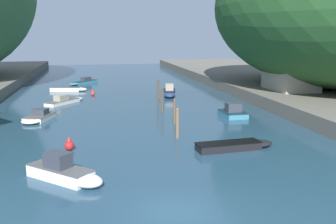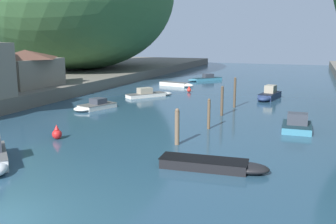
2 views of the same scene
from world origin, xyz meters
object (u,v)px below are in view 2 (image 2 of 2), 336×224
at_px(boat_white_cruiser, 94,106).
at_px(boat_far_upstream, 150,94).
at_px(boat_small_dinghy, 204,79).
at_px(channel_buoy_near, 189,90).
at_px(boat_near_quay, 297,125).
at_px(boat_moored_right, 178,84).
at_px(boat_far_right_bank, 217,165).
at_px(boat_navy_launch, 269,95).
at_px(boathouse_shed, 26,68).
at_px(channel_buoy_far, 57,133).

bearing_deg(boat_white_cruiser, boat_far_upstream, -83.39).
height_order(boat_small_dinghy, channel_buoy_near, boat_small_dinghy).
distance_m(boat_white_cruiser, boat_near_quay, 19.76).
bearing_deg(boat_moored_right, boat_small_dinghy, -179.98).
distance_m(boat_moored_right, boat_far_right_bank, 35.75).
bearing_deg(boat_navy_launch, boat_far_right_bank, 101.05).
xyz_separation_m(boathouse_shed, boat_far_right_bank, (26.71, -15.71, -3.39)).
distance_m(boat_far_upstream, boat_small_dinghy, 18.96).
relative_size(boat_small_dinghy, channel_buoy_near, 6.84).
distance_m(boathouse_shed, boat_near_quay, 30.99).
bearing_deg(boat_near_quay, channel_buoy_far, -152.24).
bearing_deg(boat_white_cruiser, boat_moored_right, -76.93).
relative_size(channel_buoy_near, channel_buoy_far, 0.80).
bearing_deg(channel_buoy_far, boat_moored_right, 93.07).
bearing_deg(channel_buoy_far, boat_small_dinghy, 89.79).
xyz_separation_m(boat_far_upstream, channel_buoy_far, (1.60, -20.30, 0.07)).
relative_size(boat_near_quay, channel_buoy_far, 3.90).
height_order(boat_navy_launch, boat_far_upstream, boat_navy_launch).
height_order(boat_far_right_bank, boat_near_quay, boat_near_quay).
bearing_deg(boat_small_dinghy, boat_navy_launch, 167.88).
height_order(boat_moored_right, boat_far_right_bank, boat_far_right_bank).
xyz_separation_m(boat_small_dinghy, channel_buoy_far, (-0.14, -39.18, 0.07)).
bearing_deg(boat_navy_launch, boat_white_cruiser, 49.31).
height_order(boathouse_shed, boat_far_upstream, boathouse_shed).
height_order(boat_far_upstream, channel_buoy_far, boat_far_upstream).
bearing_deg(boat_small_dinghy, boat_far_right_bank, 146.72).
distance_m(boat_moored_right, boat_small_dinghy, 8.59).
bearing_deg(boathouse_shed, boat_far_upstream, 27.64).
height_order(boat_white_cruiser, boat_near_quay, boat_near_quay).
height_order(boat_near_quay, channel_buoy_near, boat_near_quay).
height_order(boat_navy_launch, boat_white_cruiser, boat_navy_launch).
bearing_deg(boat_far_upstream, boat_navy_launch, 49.20).
xyz_separation_m(boat_moored_right, channel_buoy_far, (1.65, -30.78, 0.13)).
distance_m(boat_far_right_bank, boat_small_dinghy, 43.06).
bearing_deg(boat_small_dinghy, boat_white_cruiser, 122.77).
bearing_deg(boat_far_right_bank, boat_navy_launch, 175.29).
xyz_separation_m(boat_far_upstream, boat_near_quay, (17.63, -11.26, 0.09)).
bearing_deg(boat_near_quay, boat_moored_right, 127.48).
relative_size(boat_navy_launch, channel_buoy_near, 6.56).
bearing_deg(boat_small_dinghy, channel_buoy_near, 137.21).
bearing_deg(boat_small_dinghy, boat_near_quay, 158.17).
relative_size(boat_moored_right, channel_buoy_near, 6.73).
bearing_deg(boat_navy_launch, boat_far_upstream, 23.43).
bearing_deg(channel_buoy_near, boat_white_cruiser, -109.95).
xyz_separation_m(boat_navy_launch, channel_buoy_far, (-12.31, -23.33, -0.09)).
bearing_deg(boat_white_cruiser, boat_small_dinghy, -78.84).
distance_m(boat_far_right_bank, channel_buoy_near, 29.74).
xyz_separation_m(boat_near_quay, channel_buoy_far, (-16.04, -9.04, -0.02)).
bearing_deg(channel_buoy_far, boat_near_quay, 29.41).
relative_size(boat_far_right_bank, channel_buoy_far, 5.80).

